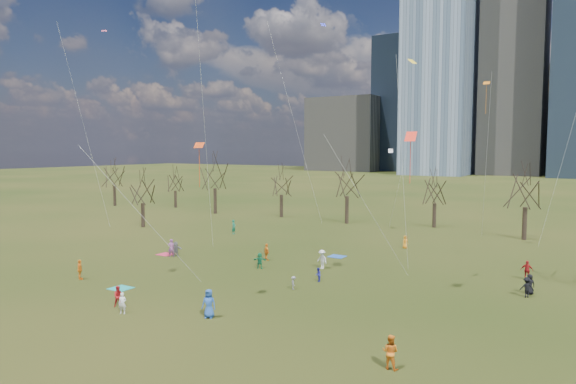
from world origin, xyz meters
The scene contains 24 objects.
ground centered at (0.00, 0.00, 0.00)m, with size 500.00×500.00×0.00m, color black.
downtown_skyline centered at (-2.43, 210.64, 39.01)m, with size 212.50×78.00×118.00m.
bare_tree_row centered at (-0.09, 37.22, 6.12)m, with size 113.04×29.80×9.50m.
blanket_teal centered at (-7.31, -1.34, 0.01)m, with size 1.60×1.50×0.03m, color teal.
blanket_navy centered at (1.98, 18.37, 0.01)m, with size 1.60×1.50×0.03m, color #2452A9.
blanket_crimson centered at (-13.72, 10.00, 0.01)m, with size 1.60×1.50×0.03m, color #CB284B.
person_0 centered at (3.20, -3.12, 0.94)m, with size 0.92×0.60×1.89m, color #2652A8.
person_1 centered at (-2.27, -5.49, 0.72)m, with size 0.52×0.34×1.43m, color white.
person_2 centered at (-3.69, -4.59, 0.74)m, with size 0.72×0.56×1.48m, color red.
person_3 centered at (4.45, 5.54, 0.53)m, with size 0.69×0.39×1.06m, color slate.
person_4 centered at (-12.45, -1.23, 0.85)m, with size 0.99×0.41×1.70m, color orange.
person_5 centered at (-1.80, 9.97, 0.74)m, with size 1.37×0.43×1.47m, color #1B7C4D.
person_6 centered at (20.39, 13.73, 0.77)m, with size 0.76×0.49×1.55m, color black.
person_7 centered at (-12.41, 9.47, 0.92)m, with size 0.67×0.44×1.83m, color #944A8D.
person_8 centered at (5.00, 8.61, 0.58)m, with size 0.57×0.44×1.17m, color #2728AC.
person_9 centered at (3.10, 12.91, 0.87)m, with size 1.13×0.65×1.75m, color white.
person_10 centered at (19.67, 18.29, 0.82)m, with size 0.97×0.40×1.65m, color #A7171B.
person_11 centered at (-12.24, 9.96, 0.75)m, with size 1.39×0.44×1.50m, color slate.
person_12 centered at (6.48, 26.25, 0.72)m, with size 0.70×0.46×1.44m, color orange.
person_13 centered at (-15.52, 23.96, 0.91)m, with size 0.67×0.44×1.83m, color #197255.
person_14 centered at (16.03, -4.39, 0.88)m, with size 0.85×0.66×1.75m, color orange.
person_15 centered at (20.31, 12.72, 0.76)m, with size 0.98×0.57×1.52m, color black.
person_16 centered at (-3.18, 13.14, 0.84)m, with size 0.98×0.41×1.67m, color orange.
kites_airborne centered at (2.48, 14.45, 13.12)m, with size 61.30×39.93×29.64m.
Camera 1 is at (24.63, -28.25, 11.01)m, focal length 32.00 mm.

